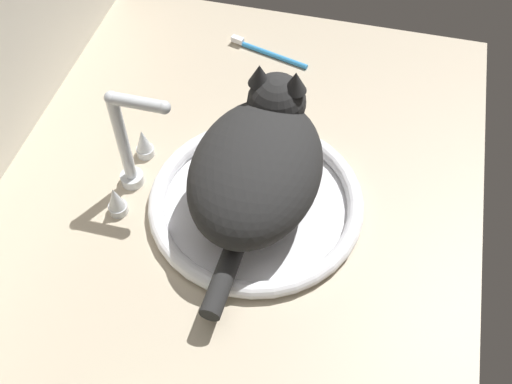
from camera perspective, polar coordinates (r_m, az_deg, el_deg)
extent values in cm
cube|color=#B7A88E|center=(100.92, -2.83, -3.98)|extent=(117.79, 82.17, 3.00)
torus|color=white|center=(101.08, 0.00, -0.90)|extent=(36.08, 36.08, 2.76)
cylinder|color=white|center=(101.95, 0.00, -1.26)|extent=(31.94, 31.94, 0.60)
cylinder|color=silver|center=(106.83, -11.58, 1.26)|extent=(4.00, 4.00, 1.85)
cylinder|color=silver|center=(99.35, -12.51, 4.86)|extent=(2.00, 2.00, 18.21)
sphere|color=silver|center=(92.98, -13.48, 8.62)|extent=(2.20, 2.20, 2.20)
cylinder|color=silver|center=(91.45, -11.11, 8.27)|extent=(2.00, 8.23, 2.00)
sphere|color=silver|center=(90.08, -8.67, 7.89)|extent=(2.10, 2.10, 2.10)
cylinder|color=silver|center=(103.52, -12.84, -1.53)|extent=(3.20, 3.20, 1.60)
cone|color=silver|center=(101.12, -13.15, -0.52)|extent=(2.88, 2.88, 4.51)
cylinder|color=silver|center=(110.61, -10.37, 3.79)|extent=(3.20, 3.20, 1.60)
cone|color=silver|center=(108.37, -10.61, 4.85)|extent=(2.88, 2.88, 4.51)
ellipsoid|color=black|center=(94.57, 0.00, 2.06)|extent=(30.26, 21.86, 13.72)
sphere|color=black|center=(99.46, 1.95, 8.46)|extent=(9.75, 9.75, 9.75)
cone|color=black|center=(96.44, 0.32, 11.04)|extent=(3.71, 3.71, 3.66)
cone|color=black|center=(95.40, 3.75, 10.35)|extent=(3.71, 3.71, 3.66)
ellipsoid|color=silver|center=(102.70, 2.48, 9.43)|extent=(3.11, 4.23, 3.12)
ellipsoid|color=silver|center=(101.63, 1.66, 6.11)|extent=(8.73, 11.65, 7.55)
cylinder|color=black|center=(89.99, -3.07, -8.02)|extent=(13.08, 3.80, 3.20)
cylinder|color=#338CD1|center=(128.09, 1.75, 12.75)|extent=(4.91, 14.77, 1.00)
cube|color=white|center=(131.03, -1.76, 14.16)|extent=(1.84, 2.82, 1.20)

